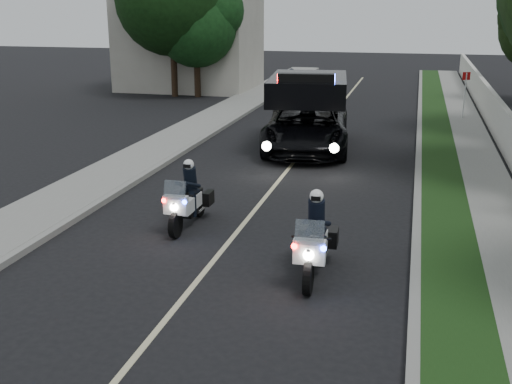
# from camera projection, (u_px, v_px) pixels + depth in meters

# --- Properties ---
(ground) EXTENTS (120.00, 120.00, 0.00)m
(ground) POSITION_uv_depth(u_px,v_px,m) (218.00, 255.00, 13.46)
(ground) COLOR black
(ground) RESTS_ON ground
(curb_right) EXTENTS (0.20, 60.00, 0.15)m
(curb_right) POSITION_uv_depth(u_px,v_px,m) (419.00, 157.00, 21.76)
(curb_right) COLOR gray
(curb_right) RESTS_ON ground
(grass_verge) EXTENTS (1.20, 60.00, 0.16)m
(grass_verge) POSITION_uv_depth(u_px,v_px,m) (440.00, 158.00, 21.60)
(grass_verge) COLOR #193814
(grass_verge) RESTS_ON ground
(sidewalk_right) EXTENTS (1.40, 60.00, 0.16)m
(sidewalk_right) POSITION_uv_depth(u_px,v_px,m) (479.00, 160.00, 21.29)
(sidewalk_right) COLOR gray
(sidewalk_right) RESTS_ON ground
(curb_left) EXTENTS (0.20, 60.00, 0.15)m
(curb_left) POSITION_uv_depth(u_px,v_px,m) (194.00, 145.00, 23.70)
(curb_left) COLOR gray
(curb_left) RESTS_ON ground
(sidewalk_left) EXTENTS (2.00, 60.00, 0.16)m
(sidewalk_left) POSITION_uv_depth(u_px,v_px,m) (167.00, 143.00, 23.95)
(sidewalk_left) COLOR gray
(sidewalk_left) RESTS_ON ground
(building_far) EXTENTS (8.00, 6.00, 7.00)m
(building_far) POSITION_uv_depth(u_px,v_px,m) (190.00, 32.00, 38.96)
(building_far) COLOR #A8A396
(building_far) RESTS_ON ground
(lane_marking) EXTENTS (0.12, 50.00, 0.01)m
(lane_marking) POSITION_uv_depth(u_px,v_px,m) (302.00, 153.00, 22.75)
(lane_marking) COLOR #BFB78C
(lane_marking) RESTS_ON ground
(police_moto_left) EXTENTS (0.69, 1.93, 1.63)m
(police_moto_left) POSITION_uv_depth(u_px,v_px,m) (189.00, 226.00, 15.24)
(police_moto_left) COLOR silver
(police_moto_left) RESTS_ON ground
(police_moto_right) EXTENTS (0.79, 2.07, 1.74)m
(police_moto_right) POSITION_uv_depth(u_px,v_px,m) (314.00, 275.00, 12.48)
(police_moto_right) COLOR silver
(police_moto_right) RESTS_ON ground
(police_suv) EXTENTS (3.69, 6.68, 3.10)m
(police_suv) POSITION_uv_depth(u_px,v_px,m) (306.00, 149.00, 23.29)
(police_suv) COLOR black
(police_suv) RESTS_ON ground
(bicycle) EXTENTS (0.76, 1.74, 0.88)m
(bicycle) POSITION_uv_depth(u_px,v_px,m) (291.00, 105.00, 33.45)
(bicycle) COLOR black
(bicycle) RESTS_ON ground
(cyclist) EXTENTS (0.67, 0.50, 1.73)m
(cyclist) POSITION_uv_depth(u_px,v_px,m) (291.00, 105.00, 33.45)
(cyclist) COLOR black
(cyclist) RESTS_ON ground
(sign_post) EXTENTS (0.45, 0.45, 2.30)m
(sign_post) POSITION_uv_depth(u_px,v_px,m) (462.00, 121.00, 28.85)
(sign_post) COLOR red
(sign_post) RESTS_ON ground
(tree_left_near) EXTENTS (5.30, 5.30, 7.73)m
(tree_left_near) POSITION_uv_depth(u_px,v_px,m) (198.00, 97.00, 36.41)
(tree_left_near) COLOR #153F17
(tree_left_near) RESTS_ON ground
(tree_left_far) EXTENTS (8.14, 8.14, 10.59)m
(tree_left_far) POSITION_uv_depth(u_px,v_px,m) (175.00, 96.00, 36.57)
(tree_left_far) COLOR black
(tree_left_far) RESTS_ON ground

